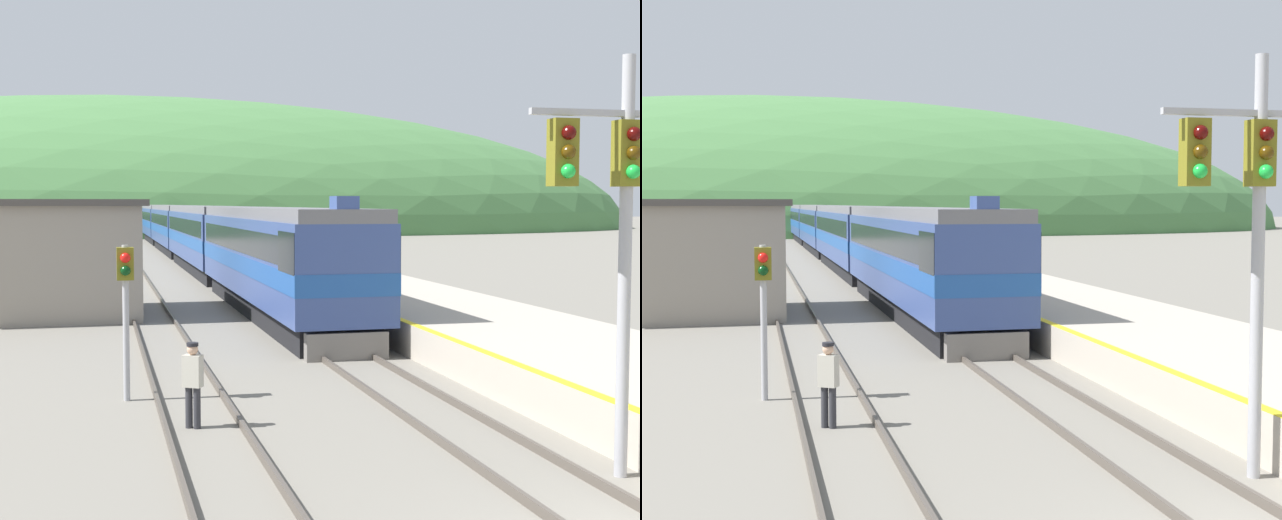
% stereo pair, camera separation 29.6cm
% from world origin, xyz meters
% --- Properties ---
extents(track_main, '(1.52, 180.00, 0.16)m').
position_xyz_m(track_main, '(0.00, 70.00, 0.08)').
color(track_main, '#4C443D').
rests_on(track_main, ground).
extents(track_siding, '(1.52, 180.00, 0.16)m').
position_xyz_m(track_siding, '(-4.69, 70.00, 0.08)').
color(track_siding, '#4C443D').
rests_on(track_siding, ground).
extents(platform, '(5.52, 140.00, 0.96)m').
position_xyz_m(platform, '(4.51, 50.00, 0.47)').
color(platform, '#ADA393').
rests_on(platform, ground).
extents(distant_hills, '(171.10, 76.99, 42.47)m').
position_xyz_m(distant_hills, '(0.00, 138.55, 0.00)').
color(distant_hills, '#477A42').
rests_on(distant_hills, ground).
extents(station_shed, '(8.83, 7.13, 4.45)m').
position_xyz_m(station_shed, '(-9.22, 26.58, 2.24)').
color(station_shed, gray).
rests_on(station_shed, ground).
extents(express_train_lead_car, '(3.02, 20.82, 4.50)m').
position_xyz_m(express_train_lead_car, '(0.00, 24.36, 2.27)').
color(express_train_lead_car, black).
rests_on(express_train_lead_car, ground).
extents(carriage_second, '(3.01, 22.12, 4.14)m').
position_xyz_m(carriage_second, '(0.00, 46.94, 2.25)').
color(carriage_second, black).
rests_on(carriage_second, ground).
extents(carriage_third, '(3.01, 22.12, 4.14)m').
position_xyz_m(carriage_third, '(0.00, 69.94, 2.25)').
color(carriage_third, black).
rests_on(carriage_third, ground).
extents(carriage_fourth, '(3.01, 22.12, 4.14)m').
position_xyz_m(carriage_fourth, '(0.00, 92.94, 2.25)').
color(carriage_fourth, black).
rests_on(carriage_fourth, ground).
extents(signal_mast_main, '(3.30, 0.42, 6.58)m').
position_xyz_m(signal_mast_main, '(1.36, 3.24, 4.46)').
color(signal_mast_main, '#9E9EA3').
rests_on(signal_mast_main, ground).
extents(signal_post_siding, '(0.36, 0.42, 3.40)m').
position_xyz_m(signal_post_siding, '(-6.02, 10.65, 2.46)').
color(signal_post_siding, '#9E9EA3').
rests_on(signal_post_siding, ground).
extents(track_worker, '(0.42, 0.38, 1.65)m').
position_xyz_m(track_worker, '(-4.87, 7.92, 0.93)').
color(track_worker, '#2D2D33').
rests_on(track_worker, ground).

